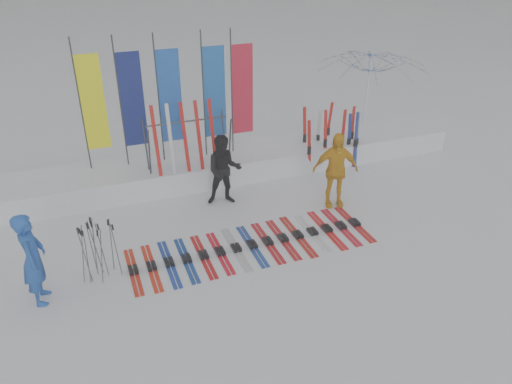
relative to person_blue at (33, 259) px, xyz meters
name	(u,v)px	position (x,y,z in m)	size (l,w,h in m)	color
ground	(276,276)	(4.18, -0.88, -0.89)	(120.00, 120.00, 0.00)	white
snow_bank	(209,166)	(4.18, 3.72, -0.59)	(14.00, 1.60, 0.60)	white
person_blue	(33,259)	(0.00, 0.00, 0.00)	(0.65, 0.43, 1.78)	#1D4DAE
person_black	(224,170)	(4.16, 2.24, -0.03)	(0.84, 0.65, 1.73)	black
person_yellow	(335,170)	(6.55, 1.21, 0.03)	(1.08, 0.45, 1.84)	#E6A30F
tent_canopy	(369,99)	(9.25, 4.19, 0.56)	(3.15, 3.21, 2.89)	white
ski_row	(252,245)	(4.12, 0.23, -0.85)	(5.10, 1.69, 0.07)	red
pole_cluster	(97,251)	(1.04, 0.31, -0.29)	(0.72, 0.56, 1.24)	#595B60
feather_flags	(171,97)	(3.36, 3.91, 1.35)	(4.23, 0.29, 3.20)	#383A3F
ski_rack	(188,137)	(3.58, 3.32, 0.49)	(2.04, 0.80, 1.23)	#383A3F
upright_skis	(336,138)	(7.71, 3.26, -0.11)	(1.68, 1.05, 1.70)	red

